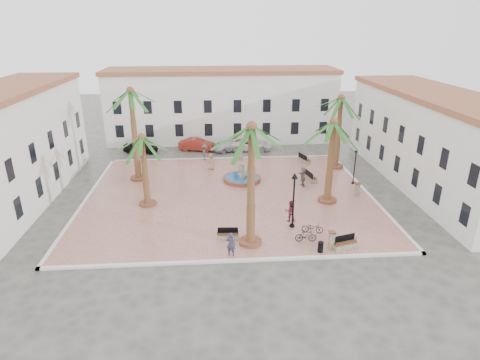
{
  "coord_description": "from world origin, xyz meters",
  "views": [
    {
      "loc": [
        -1.48,
        -34.1,
        14.99
      ],
      "look_at": [
        1.0,
        0.0,
        1.6
      ],
      "focal_mm": 30.0,
      "sensor_mm": 36.0,
      "label": 1
    }
  ],
  "objects_px": {
    "fountain": "(242,178)",
    "car_silver": "(230,146)",
    "bollard_e": "(357,189)",
    "bench_s": "(228,236)",
    "pedestrian_fountain_b": "(249,180)",
    "lamppost_e": "(355,160)",
    "litter_bin": "(321,247)",
    "pedestrian_east": "(303,177)",
    "pedestrian_north": "(205,152)",
    "car_black": "(141,147)",
    "car_red": "(197,144)",
    "cyclist_b": "(290,211)",
    "palm_ne": "(341,106)",
    "cyclist_a": "(231,244)",
    "bollard_se": "(332,240)",
    "bollard_n": "(240,153)",
    "bicycle_a": "(312,228)",
    "bench_ne": "(304,160)",
    "lamppost_s": "(294,191)",
    "bicycle_b": "(306,236)",
    "pedestrian_fountain_a": "(211,162)",
    "palm_e": "(333,132)",
    "palm_sw": "(143,146)",
    "car_white": "(250,145)",
    "palm_nw": "(131,100)",
    "palm_s": "(252,140)",
    "bench_e": "(310,178)",
    "bench_se": "(345,245)"
  },
  "relations": [
    {
      "from": "fountain",
      "to": "car_silver",
      "type": "relative_size",
      "value": 0.83
    },
    {
      "from": "bollard_e",
      "to": "bench_s",
      "type": "bearing_deg",
      "value": -149.68
    },
    {
      "from": "pedestrian_fountain_b",
      "to": "lamppost_e",
      "type": "bearing_deg",
      "value": -9.16
    },
    {
      "from": "litter_bin",
      "to": "pedestrian_east",
      "type": "height_order",
      "value": "pedestrian_east"
    },
    {
      "from": "fountain",
      "to": "pedestrian_north",
      "type": "relative_size",
      "value": 2.05
    },
    {
      "from": "car_black",
      "to": "car_red",
      "type": "relative_size",
      "value": 0.91
    },
    {
      "from": "litter_bin",
      "to": "cyclist_b",
      "type": "height_order",
      "value": "cyclist_b"
    },
    {
      "from": "palm_ne",
      "to": "cyclist_a",
      "type": "bearing_deg",
      "value": -125.76
    },
    {
      "from": "bollard_se",
      "to": "car_black",
      "type": "xyz_separation_m",
      "value": [
        -17.03,
        24.3,
        -0.12
      ]
    },
    {
      "from": "car_silver",
      "to": "car_red",
      "type": "bearing_deg",
      "value": 60.63
    },
    {
      "from": "bollard_n",
      "to": "bicycle_a",
      "type": "relative_size",
      "value": 0.93
    },
    {
      "from": "bench_ne",
      "to": "cyclist_b",
      "type": "distance_m",
      "value": 14.95
    },
    {
      "from": "lamppost_s",
      "to": "car_black",
      "type": "bearing_deg",
      "value": 125.44
    },
    {
      "from": "bollard_e",
      "to": "bicycle_a",
      "type": "relative_size",
      "value": 0.77
    },
    {
      "from": "bicycle_b",
      "to": "cyclist_b",
      "type": "bearing_deg",
      "value": 13.15
    },
    {
      "from": "cyclist_a",
      "to": "car_silver",
      "type": "bearing_deg",
      "value": -73.92
    },
    {
      "from": "litter_bin",
      "to": "pedestrian_fountain_a",
      "type": "bearing_deg",
      "value": 113.04
    },
    {
      "from": "pedestrian_fountain_a",
      "to": "pedestrian_east",
      "type": "distance_m",
      "value": 10.39
    },
    {
      "from": "palm_e",
      "to": "bicycle_a",
      "type": "height_order",
      "value": "palm_e"
    },
    {
      "from": "pedestrian_fountain_b",
      "to": "pedestrian_north",
      "type": "bearing_deg",
      "value": 104.11
    },
    {
      "from": "palm_sw",
      "to": "lamppost_s",
      "type": "xyz_separation_m",
      "value": [
        11.85,
        -4.98,
        -2.28
      ]
    },
    {
      "from": "bollard_n",
      "to": "pedestrian_fountain_b",
      "type": "height_order",
      "value": "pedestrian_fountain_b"
    },
    {
      "from": "litter_bin",
      "to": "car_black",
      "type": "xyz_separation_m",
      "value": [
        -16.15,
        24.74,
        0.18
      ]
    },
    {
      "from": "cyclist_b",
      "to": "car_white",
      "type": "distance_m",
      "value": 20.0
    },
    {
      "from": "bollard_se",
      "to": "pedestrian_east",
      "type": "relative_size",
      "value": 0.68
    },
    {
      "from": "cyclist_b",
      "to": "bench_ne",
      "type": "bearing_deg",
      "value": -110.01
    },
    {
      "from": "pedestrian_north",
      "to": "car_white",
      "type": "height_order",
      "value": "pedestrian_north"
    },
    {
      "from": "car_silver",
      "to": "bollard_se",
      "type": "bearing_deg",
      "value": 170.43
    },
    {
      "from": "pedestrian_north",
      "to": "car_red",
      "type": "distance_m",
      "value": 4.5
    },
    {
      "from": "palm_nw",
      "to": "palm_s",
      "type": "height_order",
      "value": "palm_nw"
    },
    {
      "from": "car_red",
      "to": "car_white",
      "type": "bearing_deg",
      "value": -82.02
    },
    {
      "from": "palm_sw",
      "to": "car_white",
      "type": "relative_size",
      "value": 1.22
    },
    {
      "from": "fountain",
      "to": "bollard_e",
      "type": "distance_m",
      "value": 11.27
    },
    {
      "from": "pedestrian_east",
      "to": "bench_e",
      "type": "bearing_deg",
      "value": 141.22
    },
    {
      "from": "fountain",
      "to": "bench_se",
      "type": "relative_size",
      "value": 2.01
    },
    {
      "from": "cyclist_a",
      "to": "car_white",
      "type": "relative_size",
      "value": 0.33
    },
    {
      "from": "palm_nw",
      "to": "pedestrian_east",
      "type": "distance_m",
      "value": 18.01
    },
    {
      "from": "lamppost_e",
      "to": "bicycle_a",
      "type": "height_order",
      "value": "lamppost_e"
    },
    {
      "from": "bicycle_b",
      "to": "pedestrian_north",
      "type": "height_order",
      "value": "pedestrian_north"
    },
    {
      "from": "pedestrian_north",
      "to": "palm_e",
      "type": "bearing_deg",
      "value": -138.76
    },
    {
      "from": "palm_sw",
      "to": "bollard_e",
      "type": "height_order",
      "value": "palm_sw"
    },
    {
      "from": "palm_s",
      "to": "bench_ne",
      "type": "height_order",
      "value": "palm_s"
    },
    {
      "from": "palm_nw",
      "to": "bollard_se",
      "type": "distance_m",
      "value": 22.76
    },
    {
      "from": "pedestrian_fountain_a",
      "to": "palm_ne",
      "type": "bearing_deg",
      "value": -27.2
    },
    {
      "from": "bench_ne",
      "to": "car_black",
      "type": "distance_m",
      "value": 20.08
    },
    {
      "from": "pedestrian_east",
      "to": "pedestrian_fountain_a",
      "type": "bearing_deg",
      "value": -121.14
    },
    {
      "from": "palm_ne",
      "to": "bench_se",
      "type": "height_order",
      "value": "palm_ne"
    },
    {
      "from": "palm_e",
      "to": "lamppost_s",
      "type": "xyz_separation_m",
      "value": [
        -4.06,
        -4.58,
        -3.28
      ]
    },
    {
      "from": "bollard_se",
      "to": "bollard_e",
      "type": "xyz_separation_m",
      "value": [
        5.02,
        9.0,
        -0.04
      ]
    },
    {
      "from": "palm_sw",
      "to": "bench_se",
      "type": "relative_size",
      "value": 3.39
    }
  ]
}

